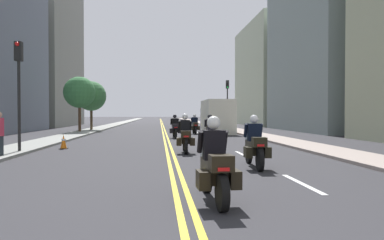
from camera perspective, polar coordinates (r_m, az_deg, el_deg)
The scene contains 21 objects.
ground_plane at distance 48.15m, azimuth -4.78°, elevation -0.94°, with size 264.00×264.00×0.00m, color #2E2D31.
sidewalk_left at distance 48.57m, azimuth -12.95°, elevation -0.88°, with size 2.10×144.00×0.12m, color gray.
sidewalk_right at distance 48.70m, azimuth 3.36°, elevation -0.85°, with size 2.10×144.00×0.12m, color gray.
centreline_yellow_inner at distance 48.15m, azimuth -4.92°, elevation -0.94°, with size 0.12×132.00×0.01m, color yellow.
centreline_yellow_outer at distance 48.15m, azimuth -4.64°, elevation -0.94°, with size 0.12×132.00×0.01m, color yellow.
lane_dashes_white at distance 29.36m, azimuth 1.30°, elevation -2.21°, with size 0.14×56.40×0.01m.
building_right_1 at distance 37.47m, azimuth 21.22°, elevation 13.33°, with size 7.61×14.93×19.37m.
building_left_2 at distance 51.67m, azimuth -22.92°, elevation 9.98°, with size 7.55×15.57×19.53m.
building_right_2 at distance 52.50m, azimuth 12.57°, elevation 7.04°, with size 7.04×16.10×14.35m.
motorcycle_0 at distance 6.71m, azimuth 3.67°, elevation -7.72°, with size 0.78×2.13×1.63m.
motorcycle_1 at distance 11.11m, azimuth 10.06°, elevation -4.17°, with size 0.78×2.31×1.63m.
motorcycle_2 at distance 15.08m, azimuth -1.10°, elevation -2.76°, with size 0.77×2.10×1.67m.
motorcycle_3 at distance 19.90m, azimuth 2.92°, elevation -1.86°, with size 0.78×2.26×1.63m.
motorcycle_4 at distance 24.20m, azimuth -2.77°, elevation -1.37°, with size 0.78×2.23×1.61m.
motorcycle_5 at distance 28.96m, azimuth 0.43°, elevation -0.97°, with size 0.76×2.25×1.64m.
traffic_cone_0 at distance 17.81m, azimuth -19.97°, elevation -3.30°, with size 0.37×0.37×0.68m.
traffic_light_near at distance 16.40m, azimuth -26.12°, elevation 6.37°, with size 0.28×0.38×4.64m.
traffic_light_far at distance 35.07m, azimuth 5.72°, elevation 3.84°, with size 0.28×0.38×4.94m.
street_tree_0 at distance 35.59m, azimuth -15.91°, elevation 3.71°, with size 2.86×2.86×4.79m.
street_tree_1 at distance 32.26m, azimuth -17.66°, elevation 4.25°, with size 2.71×2.71×4.87m.
parked_truck at distance 30.53m, azimuth 3.92°, elevation 0.30°, with size 2.20×6.50×2.80m.
Camera 1 is at (-0.47, -0.12, 1.67)m, focal length 33.13 mm.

